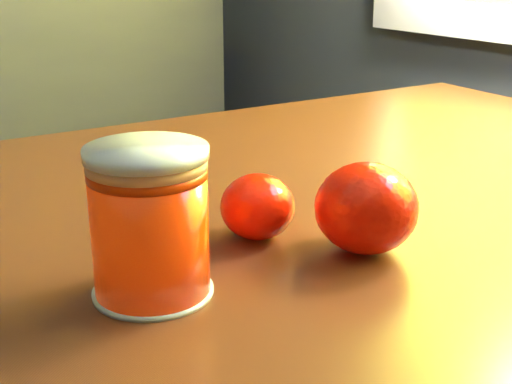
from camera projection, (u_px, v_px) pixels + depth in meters
table at (301, 321)px, 0.62m from camera, size 1.11×0.82×0.79m
juice_glass at (150, 223)px, 0.44m from camera, size 0.08×0.08×0.09m
orange_front at (366, 208)px, 0.51m from camera, size 0.10×0.10×0.07m
orange_back at (258, 207)px, 0.53m from camera, size 0.07×0.07×0.05m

